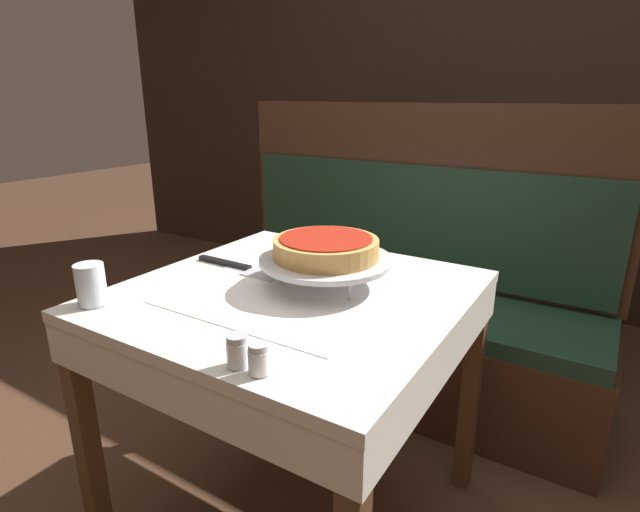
% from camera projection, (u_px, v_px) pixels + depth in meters
% --- Properties ---
extents(ground_plane, '(14.00, 14.00, 0.00)m').
position_uv_depth(ground_plane, '(297.00, 512.00, 1.54)').
color(ground_plane, '#472D1E').
extents(dining_table_front, '(0.86, 0.86, 0.74)m').
position_uv_depth(dining_table_front, '(294.00, 320.00, 1.34)').
color(dining_table_front, beige).
rests_on(dining_table_front, ground_plane).
extents(dining_table_rear, '(0.69, 0.69, 0.75)m').
position_uv_depth(dining_table_rear, '(509.00, 217.00, 2.55)').
color(dining_table_rear, '#1E6B33').
rests_on(dining_table_rear, ground_plane).
extents(booth_bench, '(1.66, 0.49, 1.20)m').
position_uv_depth(booth_bench, '(397.00, 312.00, 2.13)').
color(booth_bench, '#3D2316').
rests_on(booth_bench, ground_plane).
extents(back_wall_panel, '(6.00, 0.04, 2.40)m').
position_uv_depth(back_wall_panel, '(499.00, 99.00, 2.85)').
color(back_wall_panel, black).
rests_on(back_wall_panel, ground_plane).
extents(pizza_pan_stand, '(0.35, 0.35, 0.08)m').
position_uv_depth(pizza_pan_stand, '(326.00, 261.00, 1.32)').
color(pizza_pan_stand, '#ADADB2').
rests_on(pizza_pan_stand, dining_table_front).
extents(deep_dish_pizza, '(0.28, 0.28, 0.06)m').
position_uv_depth(deep_dish_pizza, '(326.00, 248.00, 1.31)').
color(deep_dish_pizza, tan).
rests_on(deep_dish_pizza, pizza_pan_stand).
extents(pizza_server, '(0.31, 0.10, 0.01)m').
position_uv_depth(pizza_server, '(243.00, 267.00, 1.46)').
color(pizza_server, '#BCBCC1').
rests_on(pizza_server, dining_table_front).
extents(water_glass_near, '(0.07, 0.07, 0.10)m').
position_uv_depth(water_glass_near, '(91.00, 284.00, 1.20)').
color(water_glass_near, silver).
rests_on(water_glass_near, dining_table_front).
extents(salt_shaker, '(0.04, 0.04, 0.06)m').
position_uv_depth(salt_shaker, '(238.00, 351.00, 0.93)').
color(salt_shaker, silver).
rests_on(salt_shaker, dining_table_front).
extents(pepper_shaker, '(0.04, 0.04, 0.06)m').
position_uv_depth(pepper_shaker, '(259.00, 359.00, 0.90)').
color(pepper_shaker, silver).
rests_on(pepper_shaker, dining_table_front).
extents(condiment_caddy, '(0.15, 0.15, 0.18)m').
position_uv_depth(condiment_caddy, '(533.00, 188.00, 2.41)').
color(condiment_caddy, black).
rests_on(condiment_caddy, dining_table_rear).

